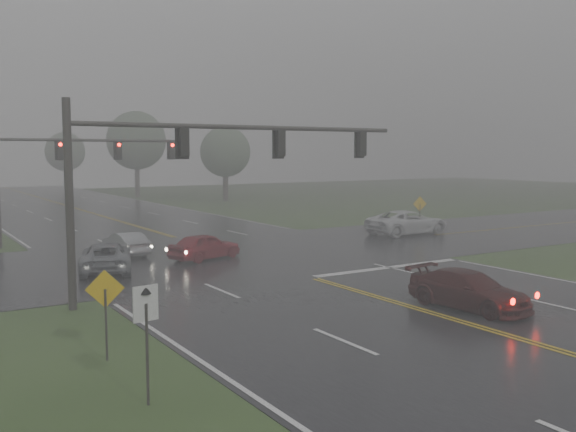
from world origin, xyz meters
TOP-DOWN VIEW (x-y plane):
  - main_road at (0.00, 20.00)m, footprint 18.00×160.00m
  - cross_street at (0.00, 22.00)m, footprint 120.00×14.00m
  - stop_bar at (4.50, 14.40)m, footprint 8.50×0.50m
  - sedan_maroon at (1.55, 6.82)m, footprint 2.35×4.72m
  - sedan_red at (-1.92, 21.20)m, footprint 4.27×2.74m
  - sedan_silver at (-4.90, 24.71)m, footprint 1.59×3.81m
  - car_grey at (-7.14, 20.56)m, footprint 3.55×5.20m
  - pickup_white at (13.76, 23.25)m, footprint 5.74×2.66m
  - signal_gantry_near at (-5.75, 14.09)m, footprint 14.25×0.32m
  - signal_gantry_far at (-6.59, 31.06)m, footprint 11.84×0.36m
  - sign_diamond_west at (-10.79, 8.01)m, footprint 0.98×0.28m
  - sign_arrow_white at (-10.90, 4.56)m, footprint 0.58×0.12m
  - sign_diamond_east at (15.37, 23.80)m, footprint 1.00×0.30m
  - tree_ne_a at (10.47, 67.81)m, footprint 7.12×7.12m
  - tree_e_near at (17.07, 56.95)m, footprint 5.69×5.69m
  - tree_n_far at (7.02, 89.59)m, footprint 5.74×5.74m

SIDE VIEW (x-z plane):
  - main_road at x=0.00m, z-range -0.01..0.01m
  - cross_street at x=0.00m, z-range -0.01..0.01m
  - stop_bar at x=4.50m, z-range 0.00..0.00m
  - sedan_maroon at x=1.55m, z-range -0.66..0.66m
  - sedan_red at x=-1.92m, z-range -0.68..0.68m
  - sedan_silver at x=-4.90m, z-range -0.61..0.61m
  - car_grey at x=-7.14m, z-range -0.66..0.66m
  - pickup_white at x=13.76m, z-range -0.80..0.80m
  - sign_diamond_west at x=-10.79m, z-range 0.42..2.83m
  - sign_diamond_east at x=15.37m, z-range 0.43..2.88m
  - sign_arrow_white at x=-10.90m, z-range 0.52..3.15m
  - signal_gantry_far at x=-6.59m, z-range 1.40..8.42m
  - signal_gantry_near at x=-5.75m, z-range 1.51..8.81m
  - tree_e_near at x=17.07m, z-range 1.31..9.67m
  - tree_n_far at x=7.02m, z-range 1.32..9.75m
  - tree_ne_a at x=10.47m, z-range 1.65..12.11m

